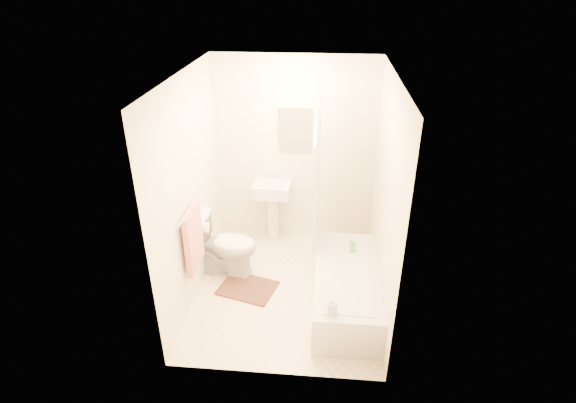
# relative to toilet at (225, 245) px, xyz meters

# --- Properties ---
(floor) EXTENTS (2.40, 2.40, 0.00)m
(floor) POSITION_rel_toilet_xyz_m (0.75, -0.28, -0.38)
(floor) COLOR beige
(floor) RESTS_ON ground
(ceiling) EXTENTS (2.40, 2.40, 0.00)m
(ceiling) POSITION_rel_toilet_xyz_m (0.75, -0.28, 2.02)
(ceiling) COLOR white
(ceiling) RESTS_ON ground
(wall_back) EXTENTS (2.00, 0.02, 2.40)m
(wall_back) POSITION_rel_toilet_xyz_m (0.75, 0.92, 0.82)
(wall_back) COLOR beige
(wall_back) RESTS_ON ground
(wall_left) EXTENTS (0.02, 2.40, 2.40)m
(wall_left) POSITION_rel_toilet_xyz_m (-0.25, -0.28, 0.82)
(wall_left) COLOR beige
(wall_left) RESTS_ON ground
(wall_right) EXTENTS (0.02, 2.40, 2.40)m
(wall_right) POSITION_rel_toilet_xyz_m (1.75, -0.28, 0.82)
(wall_right) COLOR beige
(wall_right) RESTS_ON ground
(mirror) EXTENTS (0.40, 0.03, 0.55)m
(mirror) POSITION_rel_toilet_xyz_m (0.75, 0.90, 1.12)
(mirror) COLOR white
(mirror) RESTS_ON wall_back
(curtain_rod) EXTENTS (0.03, 1.70, 0.03)m
(curtain_rod) POSITION_rel_toilet_xyz_m (1.05, -0.18, 1.62)
(curtain_rod) COLOR silver
(curtain_rod) RESTS_ON wall_back
(shower_curtain) EXTENTS (0.04, 0.80, 1.55)m
(shower_curtain) POSITION_rel_toilet_xyz_m (1.05, 0.22, 0.84)
(shower_curtain) COLOR silver
(shower_curtain) RESTS_ON curtain_rod
(towel_bar) EXTENTS (0.02, 0.60, 0.02)m
(towel_bar) POSITION_rel_toilet_xyz_m (-0.21, -0.53, 0.72)
(towel_bar) COLOR silver
(towel_bar) RESTS_ON wall_left
(towel) EXTENTS (0.06, 0.45, 0.66)m
(towel) POSITION_rel_toilet_xyz_m (-0.18, -0.53, 0.40)
(towel) COLOR #CC7266
(towel) RESTS_ON towel_bar
(toilet_paper) EXTENTS (0.11, 0.12, 0.12)m
(toilet_paper) POSITION_rel_toilet_xyz_m (-0.18, -0.16, 0.32)
(toilet_paper) COLOR white
(toilet_paper) RESTS_ON wall_left
(toilet) EXTENTS (0.82, 0.52, 0.75)m
(toilet) POSITION_rel_toilet_xyz_m (0.00, 0.00, 0.00)
(toilet) COLOR silver
(toilet) RESTS_ON floor
(sink) EXTENTS (0.48, 0.39, 0.92)m
(sink) POSITION_rel_toilet_xyz_m (0.48, 0.78, 0.08)
(sink) COLOR white
(sink) RESTS_ON floor
(bathtub) EXTENTS (0.67, 1.54, 0.43)m
(bathtub) POSITION_rel_toilet_xyz_m (1.41, -0.48, -0.16)
(bathtub) COLOR silver
(bathtub) RESTS_ON floor
(bath_mat) EXTENTS (0.72, 0.61, 0.02)m
(bath_mat) POSITION_rel_toilet_xyz_m (0.31, -0.31, -0.37)
(bath_mat) COLOR #4F241C
(bath_mat) RESTS_ON floor
(soap_bottle) EXTENTS (0.09, 0.09, 0.17)m
(soap_bottle) POSITION_rel_toilet_xyz_m (1.26, -1.13, 0.14)
(soap_bottle) COLOR white
(soap_bottle) RESTS_ON bathtub
(scrub_brush) EXTENTS (0.06, 0.19, 0.04)m
(scrub_brush) POSITION_rel_toilet_xyz_m (1.48, -0.03, 0.08)
(scrub_brush) COLOR green
(scrub_brush) RESTS_ON bathtub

